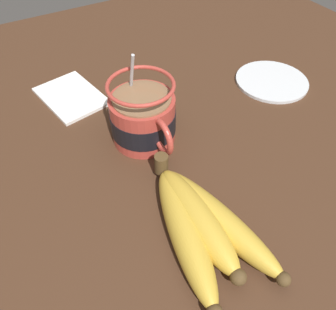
% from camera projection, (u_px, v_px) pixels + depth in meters
% --- Properties ---
extents(table, '(1.29, 1.29, 0.04)m').
position_uv_depth(table, '(185.00, 178.00, 0.51)').
color(table, '#422819').
rests_on(table, ground).
extents(coffee_mug, '(0.15, 0.10, 0.14)m').
position_uv_depth(coffee_mug, '(143.00, 118.00, 0.51)').
color(coffee_mug, '#B23D33').
rests_on(coffee_mug, table).
extents(banana_bunch, '(0.23, 0.13, 0.04)m').
position_uv_depth(banana_bunch, '(200.00, 223.00, 0.41)').
color(banana_bunch, '#4C381E').
rests_on(banana_bunch, table).
extents(napkin, '(0.15, 0.12, 0.01)m').
position_uv_depth(napkin, '(71.00, 96.00, 0.62)').
color(napkin, white).
rests_on(napkin, table).
extents(small_plate, '(0.14, 0.14, 0.01)m').
position_uv_depth(small_plate, '(272.00, 81.00, 0.65)').
color(small_plate, silver).
rests_on(small_plate, table).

